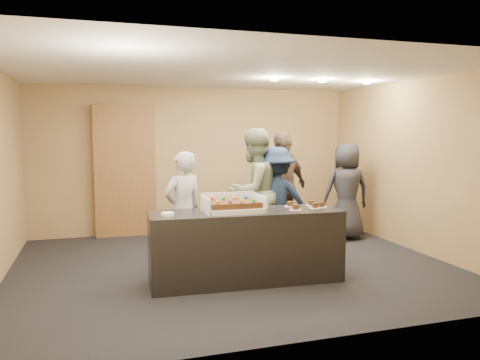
{
  "coord_description": "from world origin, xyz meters",
  "views": [
    {
      "loc": [
        -1.81,
        -6.19,
        1.9
      ],
      "look_at": [
        0.1,
        0.0,
        1.22
      ],
      "focal_mm": 35.0,
      "sensor_mm": 36.0,
      "label": 1
    }
  ],
  "objects_px": {
    "cake_box": "(233,208)",
    "person_sage_man": "(254,192)",
    "serving_counter": "(246,246)",
    "storage_cabinet": "(125,171)",
    "sheet_cake": "(233,204)",
    "person_brown_extra": "(283,188)",
    "person_dark_suit": "(346,191)",
    "plate_stack": "(167,214)",
    "person_server_grey": "(183,210)",
    "person_navy_man": "(276,200)"
  },
  "relations": [
    {
      "from": "storage_cabinet",
      "to": "person_dark_suit",
      "type": "height_order",
      "value": "storage_cabinet"
    },
    {
      "from": "serving_counter",
      "to": "storage_cabinet",
      "type": "xyz_separation_m",
      "value": [
        -1.29,
        3.11,
        0.73
      ]
    },
    {
      "from": "person_sage_man",
      "to": "person_dark_suit",
      "type": "distance_m",
      "value": 1.96
    },
    {
      "from": "serving_counter",
      "to": "person_sage_man",
      "type": "bearing_deg",
      "value": 70.07
    },
    {
      "from": "person_brown_extra",
      "to": "person_dark_suit",
      "type": "height_order",
      "value": "person_brown_extra"
    },
    {
      "from": "serving_counter",
      "to": "person_sage_man",
      "type": "height_order",
      "value": "person_sage_man"
    },
    {
      "from": "plate_stack",
      "to": "person_brown_extra",
      "type": "height_order",
      "value": "person_brown_extra"
    },
    {
      "from": "sheet_cake",
      "to": "cake_box",
      "type": "bearing_deg",
      "value": 89.02
    },
    {
      "from": "serving_counter",
      "to": "person_navy_man",
      "type": "xyz_separation_m",
      "value": [
        0.86,
        1.17,
        0.38
      ]
    },
    {
      "from": "person_sage_man",
      "to": "storage_cabinet",
      "type": "bearing_deg",
      "value": -72.8
    },
    {
      "from": "cake_box",
      "to": "person_sage_man",
      "type": "distance_m",
      "value": 1.36
    },
    {
      "from": "person_brown_extra",
      "to": "person_dark_suit",
      "type": "xyz_separation_m",
      "value": [
        1.17,
        -0.05,
        -0.1
      ]
    },
    {
      "from": "cake_box",
      "to": "serving_counter",
      "type": "bearing_deg",
      "value": -9.28
    },
    {
      "from": "serving_counter",
      "to": "person_dark_suit",
      "type": "height_order",
      "value": "person_dark_suit"
    },
    {
      "from": "serving_counter",
      "to": "storage_cabinet",
      "type": "distance_m",
      "value": 3.45
    },
    {
      "from": "serving_counter",
      "to": "person_brown_extra",
      "type": "bearing_deg",
      "value": 58.12
    },
    {
      "from": "person_sage_man",
      "to": "person_brown_extra",
      "type": "xyz_separation_m",
      "value": [
        0.72,
        0.56,
        -0.02
      ]
    },
    {
      "from": "storage_cabinet",
      "to": "person_navy_man",
      "type": "xyz_separation_m",
      "value": [
        2.15,
        -1.94,
        -0.35
      ]
    },
    {
      "from": "plate_stack",
      "to": "storage_cabinet",
      "type": "bearing_deg",
      "value": 95.44
    },
    {
      "from": "cake_box",
      "to": "sheet_cake",
      "type": "height_order",
      "value": "cake_box"
    },
    {
      "from": "person_brown_extra",
      "to": "storage_cabinet",
      "type": "bearing_deg",
      "value": -57.51
    },
    {
      "from": "person_dark_suit",
      "to": "serving_counter",
      "type": "bearing_deg",
      "value": 42.45
    },
    {
      "from": "storage_cabinet",
      "to": "person_sage_man",
      "type": "height_order",
      "value": "storage_cabinet"
    },
    {
      "from": "sheet_cake",
      "to": "person_server_grey",
      "type": "xyz_separation_m",
      "value": [
        -0.49,
        0.8,
        -0.19
      ]
    },
    {
      "from": "cake_box",
      "to": "person_server_grey",
      "type": "xyz_separation_m",
      "value": [
        -0.49,
        0.77,
        -0.14
      ]
    },
    {
      "from": "serving_counter",
      "to": "sheet_cake",
      "type": "height_order",
      "value": "sheet_cake"
    },
    {
      "from": "serving_counter",
      "to": "sheet_cake",
      "type": "xyz_separation_m",
      "value": [
        -0.17,
        0.0,
        0.55
      ]
    },
    {
      "from": "storage_cabinet",
      "to": "person_sage_man",
      "type": "bearing_deg",
      "value": -46.73
    },
    {
      "from": "plate_stack",
      "to": "person_dark_suit",
      "type": "relative_size",
      "value": 0.09
    },
    {
      "from": "person_server_grey",
      "to": "storage_cabinet",
      "type": "bearing_deg",
      "value": -97.07
    },
    {
      "from": "serving_counter",
      "to": "person_server_grey",
      "type": "height_order",
      "value": "person_server_grey"
    },
    {
      "from": "cake_box",
      "to": "person_sage_man",
      "type": "height_order",
      "value": "person_sage_man"
    },
    {
      "from": "person_server_grey",
      "to": "person_dark_suit",
      "type": "bearing_deg",
      "value": 174.37
    },
    {
      "from": "person_navy_man",
      "to": "person_sage_man",
      "type": "bearing_deg",
      "value": 9.12
    },
    {
      "from": "cake_box",
      "to": "person_navy_man",
      "type": "relative_size",
      "value": 0.44
    },
    {
      "from": "person_sage_man",
      "to": "person_navy_man",
      "type": "xyz_separation_m",
      "value": [
        0.35,
        -0.03,
        -0.14
      ]
    },
    {
      "from": "serving_counter",
      "to": "person_navy_man",
      "type": "bearing_deg",
      "value": 56.62
    },
    {
      "from": "person_brown_extra",
      "to": "person_server_grey",
      "type": "bearing_deg",
      "value": -2.21
    },
    {
      "from": "person_sage_man",
      "to": "person_dark_suit",
      "type": "bearing_deg",
      "value": 169.11
    },
    {
      "from": "serving_counter",
      "to": "person_brown_extra",
      "type": "distance_m",
      "value": 2.21
    },
    {
      "from": "storage_cabinet",
      "to": "person_dark_suit",
      "type": "bearing_deg",
      "value": -20.72
    },
    {
      "from": "sheet_cake",
      "to": "person_brown_extra",
      "type": "distance_m",
      "value": 2.26
    },
    {
      "from": "sheet_cake",
      "to": "person_server_grey",
      "type": "height_order",
      "value": "person_server_grey"
    },
    {
      "from": "serving_counter",
      "to": "person_sage_man",
      "type": "distance_m",
      "value": 1.41
    },
    {
      "from": "person_sage_man",
      "to": "person_dark_suit",
      "type": "relative_size",
      "value": 1.14
    },
    {
      "from": "serving_counter",
      "to": "cake_box",
      "type": "distance_m",
      "value": 0.52
    },
    {
      "from": "person_server_grey",
      "to": "person_brown_extra",
      "type": "distance_m",
      "value": 2.13
    },
    {
      "from": "person_navy_man",
      "to": "person_brown_extra",
      "type": "bearing_deg",
      "value": -107.27
    },
    {
      "from": "serving_counter",
      "to": "person_sage_man",
      "type": "xyz_separation_m",
      "value": [
        0.51,
        1.2,
        0.52
      ]
    },
    {
      "from": "storage_cabinet",
      "to": "person_brown_extra",
      "type": "distance_m",
      "value": 2.87
    }
  ]
}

